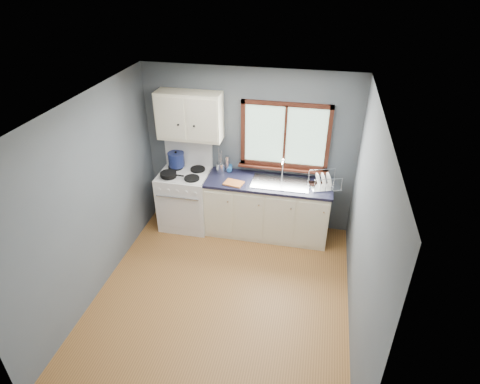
% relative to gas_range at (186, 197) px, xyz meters
% --- Properties ---
extents(floor, '(3.20, 3.60, 0.02)m').
position_rel_gas_range_xyz_m(floor, '(0.95, -1.47, -0.50)').
color(floor, '#A56B35').
rests_on(floor, ground).
extents(ceiling, '(3.20, 3.60, 0.02)m').
position_rel_gas_range_xyz_m(ceiling, '(0.95, -1.47, 2.02)').
color(ceiling, white).
rests_on(ceiling, wall_back).
extents(wall_back, '(3.20, 0.02, 2.50)m').
position_rel_gas_range_xyz_m(wall_back, '(0.95, 0.34, 0.76)').
color(wall_back, '#565D64').
rests_on(wall_back, ground).
extents(wall_front, '(3.20, 0.02, 2.50)m').
position_rel_gas_range_xyz_m(wall_front, '(0.95, -3.28, 0.76)').
color(wall_front, '#565D64').
rests_on(wall_front, ground).
extents(wall_left, '(0.02, 3.60, 2.50)m').
position_rel_gas_range_xyz_m(wall_left, '(-0.66, -1.47, 0.76)').
color(wall_left, '#565D64').
rests_on(wall_left, ground).
extents(wall_right, '(0.02, 3.60, 2.50)m').
position_rel_gas_range_xyz_m(wall_right, '(2.56, -1.47, 0.76)').
color(wall_right, '#565D64').
rests_on(wall_right, ground).
extents(gas_range, '(0.76, 0.69, 1.36)m').
position_rel_gas_range_xyz_m(gas_range, '(0.00, 0.00, 0.00)').
color(gas_range, white).
rests_on(gas_range, floor).
extents(base_cabinets, '(1.85, 0.60, 0.88)m').
position_rel_gas_range_xyz_m(base_cabinets, '(1.31, 0.02, -0.08)').
color(base_cabinets, '#F4ECCA').
rests_on(base_cabinets, floor).
extents(countertop, '(1.89, 0.64, 0.04)m').
position_rel_gas_range_xyz_m(countertop, '(1.31, 0.02, 0.41)').
color(countertop, black).
rests_on(countertop, base_cabinets).
extents(sink, '(0.84, 0.46, 0.44)m').
position_rel_gas_range_xyz_m(sink, '(1.49, 0.02, 0.37)').
color(sink, silver).
rests_on(sink, countertop).
extents(window, '(1.36, 0.10, 1.03)m').
position_rel_gas_range_xyz_m(window, '(1.48, 0.30, 0.98)').
color(window, '#9EC6A8').
rests_on(window, wall_back).
extents(upper_cabinets, '(0.95, 0.35, 0.70)m').
position_rel_gas_range_xyz_m(upper_cabinets, '(0.10, 0.15, 1.31)').
color(upper_cabinets, '#F4ECCA').
rests_on(upper_cabinets, wall_back).
extents(skillet, '(0.37, 0.26, 0.05)m').
position_rel_gas_range_xyz_m(skillet, '(-0.18, -0.17, 0.49)').
color(skillet, black).
rests_on(skillet, gas_range).
extents(stockpot, '(0.34, 0.34, 0.25)m').
position_rel_gas_range_xyz_m(stockpot, '(-0.17, 0.16, 0.58)').
color(stockpot, navy).
rests_on(stockpot, gas_range).
extents(utensil_crock, '(0.16, 0.16, 0.41)m').
position_rel_gas_range_xyz_m(utensil_crock, '(0.55, 0.15, 0.51)').
color(utensil_crock, silver).
rests_on(utensil_crock, countertop).
extents(thermos, '(0.07, 0.07, 0.27)m').
position_rel_gas_range_xyz_m(thermos, '(0.64, 0.20, 0.56)').
color(thermos, silver).
rests_on(thermos, countertop).
extents(soap_bottle, '(0.10, 0.10, 0.23)m').
position_rel_gas_range_xyz_m(soap_bottle, '(0.67, 0.16, 0.54)').
color(soap_bottle, '#205FA8').
rests_on(soap_bottle, countertop).
extents(dish_towel, '(0.31, 0.25, 0.02)m').
position_rel_gas_range_xyz_m(dish_towel, '(0.82, -0.15, 0.44)').
color(dish_towel, orange).
rests_on(dish_towel, countertop).
extents(dish_rack, '(0.50, 0.44, 0.22)m').
position_rel_gas_range_xyz_m(dish_rack, '(2.11, 0.05, 0.48)').
color(dish_rack, silver).
rests_on(dish_rack, countertop).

